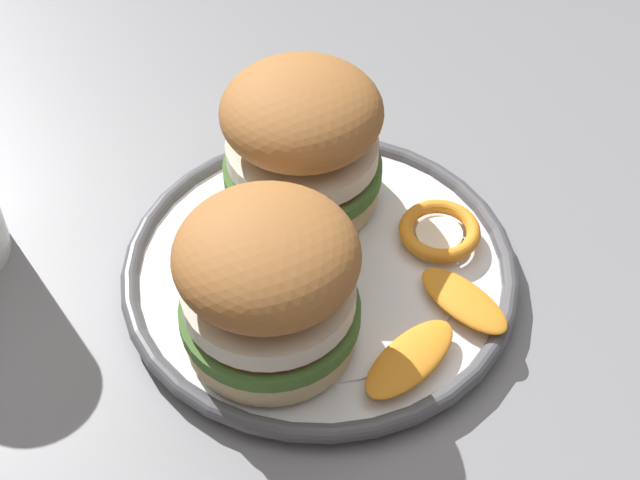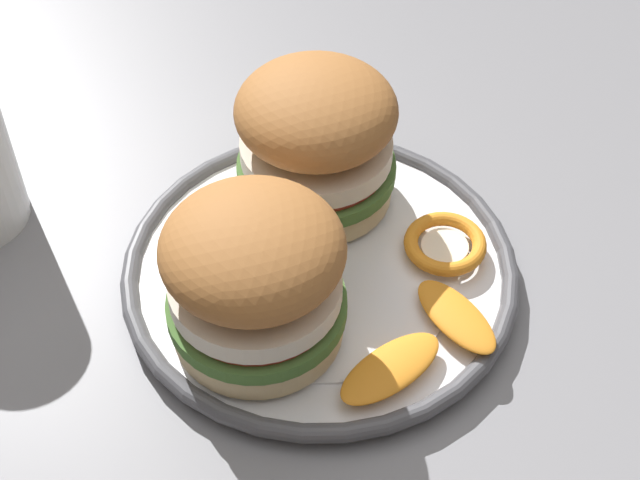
% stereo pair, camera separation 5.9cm
% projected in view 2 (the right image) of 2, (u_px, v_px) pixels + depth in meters
% --- Properties ---
extents(dining_table, '(1.22, 0.84, 0.72)m').
position_uv_depth(dining_table, '(345.00, 361.00, 0.73)').
color(dining_table, gray).
rests_on(dining_table, ground).
extents(dinner_plate, '(0.26, 0.26, 0.02)m').
position_uv_depth(dinner_plate, '(320.00, 271.00, 0.64)').
color(dinner_plate, white).
rests_on(dinner_plate, dining_table).
extents(sandwich_half_left, '(0.15, 0.15, 0.10)m').
position_uv_depth(sandwich_half_left, '(254.00, 276.00, 0.56)').
color(sandwich_half_left, beige).
rests_on(sandwich_half_left, dinner_plate).
extents(sandwich_half_right, '(0.15, 0.15, 0.10)m').
position_uv_depth(sandwich_half_right, '(316.00, 138.00, 0.64)').
color(sandwich_half_right, beige).
rests_on(sandwich_half_right, dinner_plate).
extents(orange_peel_curled, '(0.08, 0.08, 0.01)m').
position_uv_depth(orange_peel_curled, '(445.00, 244.00, 0.64)').
color(orange_peel_curled, orange).
rests_on(orange_peel_curled, dinner_plate).
extents(orange_peel_strip_long, '(0.03, 0.07, 0.01)m').
position_uv_depth(orange_peel_strip_long, '(391.00, 368.00, 0.57)').
color(orange_peel_strip_long, orange).
rests_on(orange_peel_strip_long, dinner_plate).
extents(orange_peel_strip_short, '(0.07, 0.04, 0.01)m').
position_uv_depth(orange_peel_strip_short, '(456.00, 316.00, 0.60)').
color(orange_peel_strip_short, orange).
rests_on(orange_peel_strip_short, dinner_plate).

